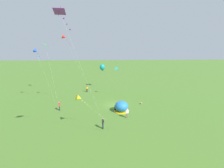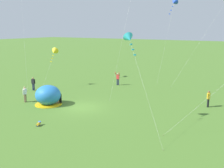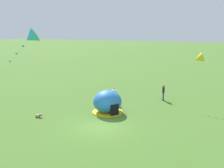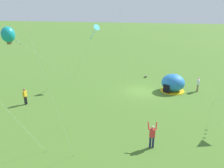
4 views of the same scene
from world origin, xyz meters
TOP-DOWN VIEW (x-y plane):
  - ground_plane at (0.00, 0.00)m, footprint 300.00×300.00m
  - popup_tent at (-3.58, -1.07)m, footprint 2.81×2.81m
  - toddler_crawling at (0.18, -5.93)m, footprint 0.38×0.55m
  - person_watching_sky at (10.96, 6.94)m, footprint 0.28×0.59m
  - person_with_toddler at (-6.45, -1.69)m, footprint 0.29×0.58m
  - person_flying_kite at (-2.24, 11.09)m, footprint 0.67×0.54m
  - kite_cyan at (6.00, -1.11)m, footprint 5.26×4.25m
  - kite_teal at (15.68, 2.46)m, footprint 6.77×5.73m

SIDE VIEW (x-z plane):
  - ground_plane at x=0.00m, z-range 0.00..0.00m
  - toddler_crawling at x=0.18m, z-range 0.02..0.34m
  - person_watching_sky at x=10.96m, z-range 0.10..1.82m
  - person_with_toddler at x=-6.45m, z-range 0.10..1.82m
  - popup_tent at x=-3.58m, z-range -0.05..2.05m
  - person_flying_kite at x=-2.24m, z-range 0.05..1.94m
  - kite_teal at x=15.68m, z-range 2.77..10.21m
  - kite_cyan at x=6.00m, z-range 3.30..10.93m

